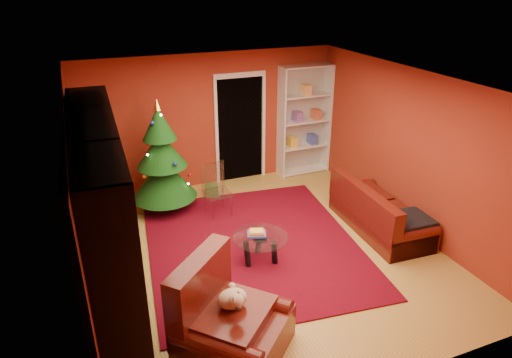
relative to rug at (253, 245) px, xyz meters
name	(u,v)px	position (x,y,z in m)	size (l,w,h in m)	color
floor	(266,252)	(0.13, -0.22, -0.04)	(5.00, 5.50, 0.05)	#AD8939
ceiling	(267,81)	(0.13, -0.22, 2.61)	(5.00, 5.50, 0.05)	silver
wall_back	(210,121)	(0.13, 2.56, 1.29)	(5.00, 0.05, 2.60)	maroon
wall_left	(79,204)	(-2.40, -0.22, 1.29)	(0.05, 5.50, 2.60)	maroon
wall_right	(410,150)	(2.65, -0.22, 1.29)	(0.05, 5.50, 2.60)	maroon
doorway	(240,130)	(0.73, 2.51, 1.04)	(1.06, 0.60, 2.16)	black
rug	(253,245)	(0.00, 0.00, 0.00)	(3.18, 3.71, 0.02)	#610615
media_unit	(106,232)	(-2.15, -1.00, 1.27)	(0.51, 3.33, 2.55)	black
christmas_tree	(162,158)	(-1.01, 1.75, 0.98)	(1.14, 1.14, 2.04)	#0E4010
gift_box_teal	(126,215)	(-1.74, 1.49, 0.13)	(0.29, 0.29, 0.29)	teal
gift_box_green	(212,190)	(-0.08, 1.92, 0.11)	(0.23, 0.23, 0.23)	#256720
gift_box_red	(151,193)	(-1.17, 2.29, 0.09)	(0.21, 0.21, 0.21)	#9F2B19
white_bookshelf	(304,121)	(2.08, 2.35, 1.12)	(1.08, 0.39, 2.33)	white
armchair	(235,319)	(-0.99, -1.97, 0.44)	(1.16, 1.16, 0.91)	#46100B
dog	(232,299)	(-0.99, -1.90, 0.67)	(0.40, 0.30, 0.30)	beige
sofa	(381,207)	(2.15, -0.30, 0.40)	(1.91, 0.86, 0.82)	#46100B
coffee_table	(260,248)	(-0.05, -0.44, 0.21)	(0.83, 0.83, 0.52)	gray
acrylic_chair	(218,193)	(-0.20, 1.16, 0.41)	(0.43, 0.47, 0.84)	#66605B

